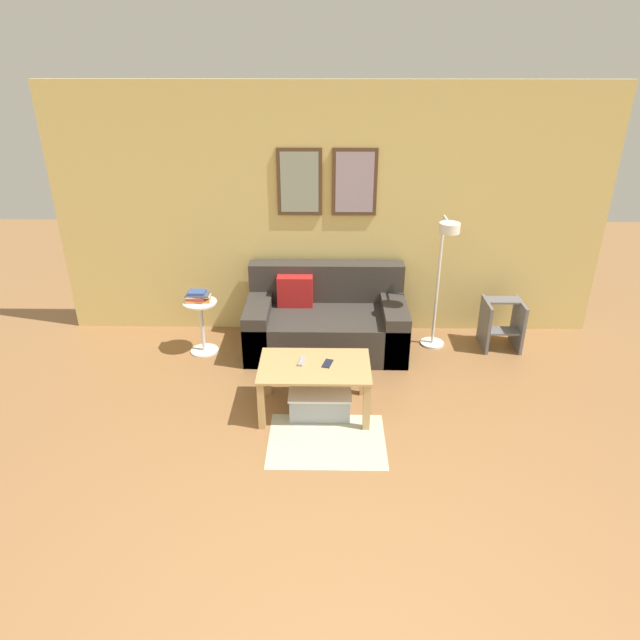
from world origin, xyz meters
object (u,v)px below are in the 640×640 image
book_stack (198,296)px  step_stool (502,323)px  storage_bin (320,398)px  floor_lamp (443,265)px  remote_control (302,361)px  coffee_table (315,374)px  couch (326,322)px  cell_phone (328,364)px  side_table (202,322)px

book_stack → step_stool: bearing=2.5°
storage_bin → floor_lamp: 1.76m
book_stack → remote_control: (1.07, -1.00, -0.15)m
coffee_table → floor_lamp: floor_lamp is taller
couch → step_stool: bearing=0.8°
remote_control → step_stool: size_ratio=0.30×
couch → remote_control: bearing=-99.8°
storage_bin → floor_lamp: size_ratio=0.38×
storage_bin → floor_lamp: floor_lamp is taller
step_stool → couch: bearing=-179.2°
storage_bin → floor_lamp: (1.16, 1.05, 0.82)m
book_stack → cell_phone: 1.65m
couch → side_table: (-1.24, -0.13, 0.05)m
floor_lamp → remote_control: floor_lamp is taller
floor_lamp → book_stack: (-2.38, -0.01, -0.34)m
floor_lamp → remote_control: size_ratio=9.24×
side_table → remote_control: size_ratio=3.70×
couch → book_stack: size_ratio=6.34×
coffee_table → floor_lamp: size_ratio=0.67×
remote_control → cell_phone: bearing=4.0°
coffee_table → step_stool: size_ratio=1.83×
storage_bin → side_table: 1.59m
storage_bin → book_stack: size_ratio=2.08×
side_table → remote_control: bearing=-43.1°
coffee_table → step_stool: step_stool is taller
floor_lamp → step_stool: bearing=10.5°
step_stool → cell_phone: bearing=-146.9°
couch → floor_lamp: bearing=-5.2°
coffee_table → step_stool: 2.23m
floor_lamp → side_table: 2.44m
coffee_table → cell_phone: (0.11, 0.02, 0.09)m
side_table → cell_phone: (1.26, -1.01, 0.12)m
step_stool → storage_bin: bearing=-147.5°
remote_control → floor_lamp: bearing=48.5°
side_table → remote_control: 1.44m
coffee_table → storage_bin: 0.25m
cell_phone → step_stool: (1.78, 1.16, -0.18)m
remote_control → step_stool: 2.30m
storage_bin → step_stool: bearing=32.5°
remote_control → cell_phone: 0.22m
floor_lamp → book_stack: floor_lamp is taller
storage_bin → coffee_table: bearing=-168.6°
coffee_table → remote_control: remote_control is taller
remote_control → book_stack: bearing=147.7°
floor_lamp → step_stool: floor_lamp is taller
floor_lamp → cell_phone: bearing=-136.6°
book_stack → remote_control: size_ratio=1.68×
coffee_table → book_stack: book_stack is taller
storage_bin → cell_phone: bearing=10.3°
storage_bin → book_stack: book_stack is taller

